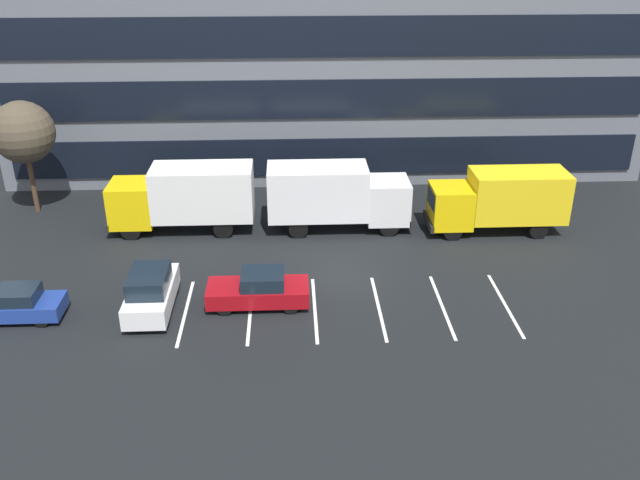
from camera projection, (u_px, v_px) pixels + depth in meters
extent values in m
plane|color=black|center=(342.00, 277.00, 32.33)|extent=(120.00, 120.00, 0.00)
cube|color=black|center=(328.00, 156.00, 42.20)|extent=(38.47, 0.16, 2.30)
cube|color=black|center=(328.00, 99.00, 40.64)|extent=(38.47, 0.16, 2.30)
cube|color=black|center=(329.00, 37.00, 39.09)|extent=(38.47, 0.16, 2.30)
cube|color=silver|center=(185.00, 312.00, 29.43)|extent=(0.14, 5.40, 0.01)
cube|color=silver|center=(250.00, 311.00, 29.55)|extent=(0.14, 5.40, 0.01)
cube|color=silver|center=(315.00, 309.00, 29.66)|extent=(0.14, 5.40, 0.01)
cube|color=silver|center=(379.00, 308.00, 29.78)|extent=(0.14, 5.40, 0.01)
cube|color=silver|center=(442.00, 306.00, 29.89)|extent=(0.14, 5.40, 0.01)
cube|color=silver|center=(505.00, 305.00, 30.01)|extent=(0.14, 5.40, 0.01)
cube|color=yellow|center=(132.00, 203.00, 36.31)|extent=(2.25, 2.46, 2.25)
cube|color=black|center=(110.00, 195.00, 36.07)|extent=(0.06, 2.06, 0.99)
cube|color=white|center=(203.00, 192.00, 36.22)|extent=(5.32, 2.56, 2.76)
cube|color=black|center=(112.00, 220.00, 36.68)|extent=(0.20, 2.46, 0.41)
cylinder|color=black|center=(131.00, 230.00, 35.85)|extent=(1.02, 0.31, 1.02)
cylinder|color=black|center=(139.00, 214.00, 37.75)|extent=(1.02, 0.31, 1.02)
cylinder|color=black|center=(223.00, 229.00, 36.05)|extent=(1.02, 0.31, 1.02)
cylinder|color=black|center=(226.00, 213.00, 37.95)|extent=(1.02, 0.31, 1.02)
cube|color=yellow|center=(450.00, 206.00, 36.22)|extent=(2.12, 2.31, 2.12)
cube|color=black|center=(432.00, 198.00, 35.99)|extent=(0.06, 1.94, 0.93)
cube|color=yellow|center=(518.00, 195.00, 36.14)|extent=(5.01, 2.41, 2.60)
cube|color=black|center=(429.00, 222.00, 36.57)|extent=(0.19, 2.31, 0.39)
cylinder|color=black|center=(453.00, 231.00, 35.78)|extent=(0.96, 0.29, 0.96)
cylinder|color=black|center=(445.00, 216.00, 37.57)|extent=(0.96, 0.29, 0.96)
cylinder|color=black|center=(538.00, 230.00, 35.97)|extent=(0.96, 0.29, 0.96)
cylinder|color=black|center=(526.00, 215.00, 37.76)|extent=(0.96, 0.29, 0.96)
cube|color=white|center=(387.00, 200.00, 36.71)|extent=(2.24, 2.45, 2.24)
cube|color=black|center=(408.00, 192.00, 36.56)|extent=(0.06, 2.06, 0.99)
cube|color=white|center=(318.00, 191.00, 36.31)|extent=(5.30, 2.55, 2.75)
cube|color=black|center=(408.00, 216.00, 37.17)|extent=(0.20, 2.45, 0.41)
cylinder|color=black|center=(384.00, 211.00, 38.14)|extent=(1.02, 0.31, 1.02)
cylinder|color=black|center=(389.00, 227.00, 36.24)|extent=(1.02, 0.31, 1.02)
cylinder|color=black|center=(298.00, 213.00, 37.94)|extent=(1.02, 0.31, 1.02)
cylinder|color=black|center=(298.00, 229.00, 36.04)|extent=(1.02, 0.31, 1.02)
cube|color=white|center=(152.00, 295.00, 29.35)|extent=(1.81, 4.27, 0.88)
cube|color=black|center=(149.00, 281.00, 28.80)|extent=(1.59, 2.35, 0.79)
cylinder|color=black|center=(140.00, 288.00, 30.72)|extent=(0.20, 0.63, 0.63)
cylinder|color=black|center=(176.00, 287.00, 30.78)|extent=(0.20, 0.63, 0.63)
cylinder|color=black|center=(128.00, 320.00, 28.26)|extent=(0.20, 0.63, 0.63)
cylinder|color=black|center=(166.00, 319.00, 28.32)|extent=(0.20, 0.63, 0.63)
cube|color=navy|center=(15.00, 307.00, 28.76)|extent=(3.98, 1.67, 0.65)
cube|color=black|center=(17.00, 295.00, 28.51)|extent=(1.67, 1.47, 0.56)
cylinder|color=black|center=(42.00, 321.00, 28.28)|extent=(0.56, 0.20, 0.56)
cylinder|color=black|center=(52.00, 303.00, 29.58)|extent=(0.56, 0.20, 0.56)
cube|color=maroon|center=(258.00, 292.00, 29.76)|extent=(4.43, 1.86, 0.72)
cube|color=black|center=(263.00, 279.00, 29.48)|extent=(1.86, 1.63, 0.62)
cylinder|color=black|center=(224.00, 309.00, 29.11)|extent=(0.62, 0.23, 0.62)
cylinder|color=black|center=(227.00, 290.00, 30.56)|extent=(0.62, 0.23, 0.62)
cylinder|color=black|center=(291.00, 307.00, 29.23)|extent=(0.62, 0.23, 0.62)
cylinder|color=black|center=(291.00, 288.00, 30.68)|extent=(0.62, 0.23, 0.62)
cylinder|color=#473323|center=(33.00, 184.00, 38.73)|extent=(0.28, 0.28, 3.37)
sphere|color=#4C4233|center=(23.00, 132.00, 37.42)|extent=(3.43, 3.43, 3.43)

